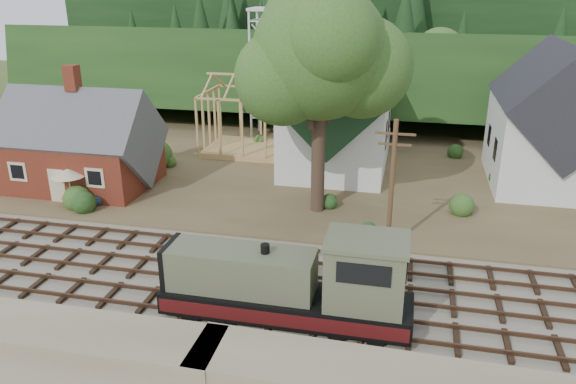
# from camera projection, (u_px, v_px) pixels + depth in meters

# --- Properties ---
(ground) EXTENTS (140.00, 140.00, 0.00)m
(ground) POSITION_uv_depth(u_px,v_px,m) (247.00, 284.00, 29.63)
(ground) COLOR #384C1E
(ground) RESTS_ON ground
(railroad_bed) EXTENTS (64.00, 11.00, 0.16)m
(railroad_bed) POSITION_uv_depth(u_px,v_px,m) (247.00, 282.00, 29.60)
(railroad_bed) COLOR #726B5B
(railroad_bed) RESTS_ON ground
(village_flat) EXTENTS (64.00, 26.00, 0.30)m
(village_flat) POSITION_uv_depth(u_px,v_px,m) (310.00, 172.00, 45.96)
(village_flat) COLOR brown
(village_flat) RESTS_ON ground
(hillside) EXTENTS (70.00, 28.96, 12.74)m
(hillside) POSITION_uv_depth(u_px,v_px,m) (346.00, 110.00, 67.86)
(hillside) COLOR #1E3F19
(hillside) RESTS_ON ground
(ridge) EXTENTS (80.00, 20.00, 12.00)m
(ridge) POSITION_uv_depth(u_px,v_px,m) (359.00, 86.00, 82.43)
(ridge) COLOR black
(ridge) RESTS_ON ground
(depot) EXTENTS (10.80, 7.41, 9.00)m
(depot) POSITION_uv_depth(u_px,v_px,m) (82.00, 148.00, 41.73)
(depot) COLOR #5F2115
(depot) RESTS_ON village_flat
(church) EXTENTS (8.40, 15.17, 13.00)m
(church) POSITION_uv_depth(u_px,v_px,m) (339.00, 108.00, 45.27)
(church) COLOR silver
(church) RESTS_ON village_flat
(farmhouse) EXTENTS (8.40, 10.80, 10.60)m
(farmhouse) POSITION_uv_depth(u_px,v_px,m) (552.00, 125.00, 41.52)
(farmhouse) COLOR silver
(farmhouse) RESTS_ON village_flat
(timber_frame) EXTENTS (8.20, 6.20, 6.99)m
(timber_frame) POSITION_uv_depth(u_px,v_px,m) (252.00, 120.00, 49.70)
(timber_frame) COLOR tan
(timber_frame) RESTS_ON village_flat
(lattice_tower) EXTENTS (3.20, 3.20, 12.12)m
(lattice_tower) POSITION_uv_depth(u_px,v_px,m) (268.00, 34.00, 52.72)
(lattice_tower) COLOR silver
(lattice_tower) RESTS_ON village_flat
(big_tree) EXTENTS (10.90, 8.40, 14.70)m
(big_tree) POSITION_uv_depth(u_px,v_px,m) (323.00, 62.00, 34.68)
(big_tree) COLOR #38281E
(big_tree) RESTS_ON village_flat
(telegraph_pole_near) EXTENTS (2.20, 0.28, 8.00)m
(telegraph_pole_near) POSITION_uv_depth(u_px,v_px,m) (392.00, 185.00, 31.41)
(telegraph_pole_near) COLOR #4C331E
(telegraph_pole_near) RESTS_ON ground
(locomotive) EXTENTS (11.35, 2.84, 4.56)m
(locomotive) POSITION_uv_depth(u_px,v_px,m) (295.00, 285.00, 25.51)
(locomotive) COLOR black
(locomotive) RESTS_ON railroad_bed
(car_blue) EXTENTS (2.45, 3.73, 1.18)m
(car_blue) POSITION_uv_depth(u_px,v_px,m) (96.00, 190.00, 40.01)
(car_blue) COLOR teal
(car_blue) RESTS_ON village_flat
(patio_set) EXTENTS (2.31, 2.31, 2.57)m
(patio_set) POSITION_uv_depth(u_px,v_px,m) (68.00, 174.00, 38.40)
(patio_set) COLOR silver
(patio_set) RESTS_ON village_flat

